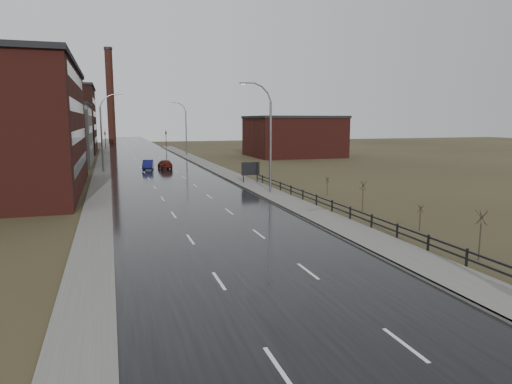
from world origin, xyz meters
TOP-DOWN VIEW (x-y plane):
  - road at (0.00, 60.00)m, footprint 14.00×300.00m
  - sidewalk_right at (8.60, 35.00)m, footprint 3.20×180.00m
  - curb_right at (7.08, 35.00)m, footprint 0.16×180.00m
  - sidewalk_left at (-8.20, 60.00)m, footprint 2.40×260.00m
  - warehouse_mid at (-17.99, 78.00)m, footprint 16.32×20.40m
  - warehouse_far at (-22.99, 108.00)m, footprint 26.52×24.48m
  - building_right at (30.30, 82.00)m, footprint 18.36×16.32m
  - smokestack at (-6.00, 150.00)m, footprint 2.70×2.70m
  - streetlight_right_mid at (8.50, 36.00)m, footprint 3.36×0.28m
  - streetlight_left at (-7.70, 62.00)m, footprint 3.36×0.28m
  - streetlight_right_far at (8.50, 90.00)m, footprint 3.36×0.28m
  - guardrail at (10.30, 18.31)m, footprint 0.10×53.05m
  - shrub_c at (12.05, 10.99)m, footprint 0.66×0.70m
  - shrub_d at (13.31, 17.69)m, footprint 0.44×0.46m
  - shrub_e at (12.98, 24.71)m, footprint 0.62×0.65m
  - shrub_f at (13.99, 33.29)m, footprint 0.46×0.48m
  - billboard at (9.10, 44.02)m, footprint 2.27×0.17m
  - traffic_light_left at (-8.00, 120.00)m, footprint 0.58×2.73m
  - traffic_light_right at (8.00, 120.00)m, footprint 0.58×2.73m
  - car_near at (-1.42, 63.97)m, footprint 2.12×4.60m
  - car_far at (1.19, 63.93)m, footprint 2.06×4.55m

SIDE VIEW (x-z plane):
  - road at x=0.00m, z-range 0.00..0.06m
  - sidewalk_left at x=-8.20m, z-range 0.00..0.12m
  - sidewalk_right at x=8.60m, z-range 0.00..0.18m
  - curb_right at x=7.08m, z-range 0.00..0.18m
  - guardrail at x=10.30m, z-range 0.16..1.26m
  - car_near at x=-1.42m, z-range 0.00..1.46m
  - car_far at x=1.19m, z-range 0.00..1.52m
  - shrub_d at x=13.31m, z-range 0.06..1.89m
  - shrub_f at x=13.99m, z-range 0.06..1.97m
  - shrub_e at x=12.98m, z-range 0.08..2.71m
  - shrub_c at x=12.05m, z-range 0.09..2.89m
  - billboard at x=9.10m, z-range 0.45..3.07m
  - building_right at x=30.30m, z-range 0.01..8.51m
  - traffic_light_left at x=-8.00m, z-range 1.95..7.25m
  - traffic_light_right at x=8.00m, z-range 1.95..7.25m
  - warehouse_mid at x=-17.99m, z-range 0.01..10.51m
  - streetlight_right_mid at x=8.50m, z-range 0.16..11.51m
  - streetlight_left at x=-7.70m, z-range 0.16..11.51m
  - streetlight_right_far at x=8.50m, z-range 0.16..11.51m
  - warehouse_far at x=-22.99m, z-range 0.01..15.51m
  - smokestack at x=-6.00m, z-range 0.15..30.85m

